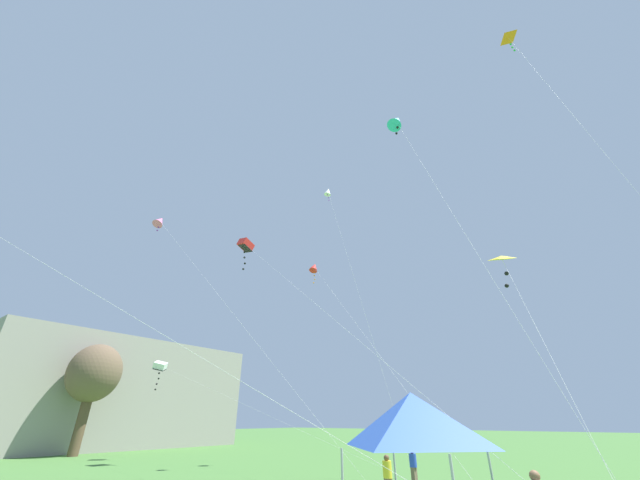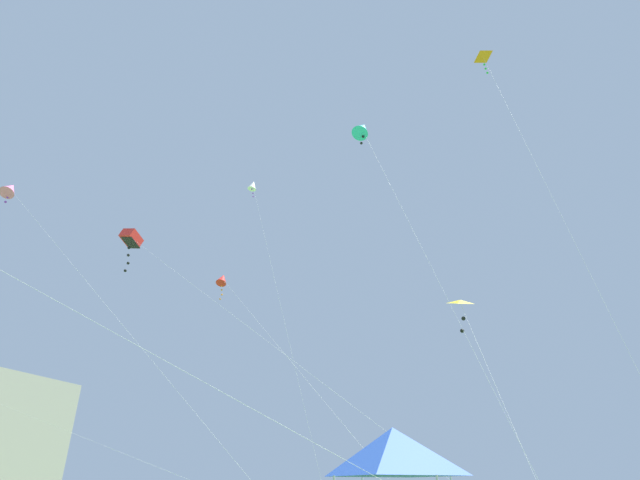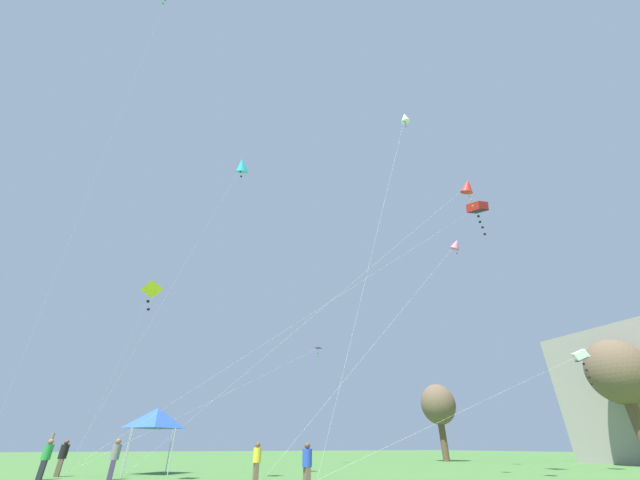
# 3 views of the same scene
# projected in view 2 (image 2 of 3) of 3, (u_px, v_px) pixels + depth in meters

# --- Properties ---
(festival_tent) EXTENTS (2.58, 2.58, 3.42)m
(festival_tent) POSITION_uv_depth(u_px,v_px,m) (394.00, 452.00, 12.22)
(festival_tent) COLOR #B7B7BC
(festival_tent) RESTS_ON ground
(kite_orange_delta_0) EXTENTS (9.75, 3.06, 26.35)m
(kite_orange_delta_0) POSITION_uv_depth(u_px,v_px,m) (484.00, 60.00, 30.71)
(kite_orange_delta_0) COLOR silver
(kite_orange_delta_0) RESTS_ON ground
(kite_yellow_delta_1) EXTENTS (6.68, 2.56, 8.93)m
(kite_yellow_delta_1) POSITION_uv_depth(u_px,v_px,m) (461.00, 303.00, 19.57)
(kite_yellow_delta_1) COLOR silver
(kite_yellow_delta_1) RESTS_ON ground
(kite_red_diamond_2) EXTENTS (11.61, 15.91, 15.35)m
(kite_red_diamond_2) POSITION_uv_depth(u_px,v_px,m) (223.00, 279.00, 33.83)
(kite_red_diamond_2) COLOR silver
(kite_red_diamond_2) RESTS_ON ground
(kite_red_box_4) EXTENTS (11.08, 24.10, 17.63)m
(kite_red_box_4) POSITION_uv_depth(u_px,v_px,m) (131.00, 239.00, 33.28)
(kite_red_box_4) COLOR silver
(kite_red_box_4) RESTS_ON ground
(kite_pink_diamond_6) EXTENTS (3.58, 18.86, 18.69)m
(kite_pink_diamond_6) POSITION_uv_depth(u_px,v_px,m) (10.00, 189.00, 29.59)
(kite_pink_diamond_6) COLOR silver
(kite_pink_diamond_6) RESTS_ON ground
(kite_white_diamond_7) EXTENTS (1.48, 6.51, 21.32)m
(kite_white_diamond_7) POSITION_uv_depth(u_px,v_px,m) (253.00, 186.00, 34.61)
(kite_white_diamond_7) COLOR silver
(kite_white_diamond_7) RESTS_ON ground
(kite_cyan_diamond_8) EXTENTS (6.69, 6.69, 19.08)m
(kite_cyan_diamond_8) POSITION_uv_depth(u_px,v_px,m) (362.00, 129.00, 25.27)
(kite_cyan_diamond_8) COLOR silver
(kite_cyan_diamond_8) RESTS_ON ground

